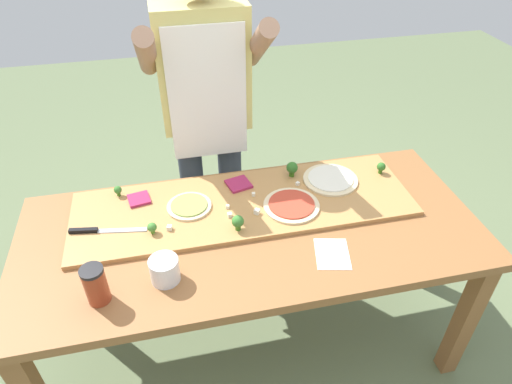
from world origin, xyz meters
name	(u,v)px	position (x,y,z in m)	size (l,w,h in m)	color
ground_plane	(252,339)	(0.00, 0.00, 0.00)	(8.00, 8.00, 0.00)	#60704C
prep_table	(251,244)	(0.00, 0.00, 0.65)	(1.83, 0.80, 0.74)	brown
cutting_board	(243,204)	(0.00, 0.14, 0.75)	(1.42, 0.44, 0.02)	#B27F47
chefs_knife	(97,230)	(-0.59, 0.09, 0.77)	(0.30, 0.07, 0.02)	#B7BABF
pizza_whole_pesto_green	(189,206)	(-0.23, 0.16, 0.77)	(0.18, 0.18, 0.02)	beige
pizza_whole_white_garlic	(330,179)	(0.41, 0.21, 0.77)	(0.24, 0.24, 0.02)	beige
pizza_whole_tomato_red	(291,205)	(0.19, 0.07, 0.77)	(0.23, 0.23, 0.02)	beige
pizza_slice_center	(139,199)	(-0.43, 0.25, 0.77)	(0.09, 0.09, 0.01)	#9E234C
pizza_slice_far_left	(239,184)	(0.00, 0.27, 0.77)	(0.10, 0.10, 0.01)	#9E234C
broccoli_floret_back_mid	(292,168)	(0.25, 0.28, 0.81)	(0.05, 0.05, 0.07)	#366618
broccoli_floret_front_right	(381,167)	(0.65, 0.22, 0.79)	(0.04, 0.04, 0.05)	#366618
broccoli_floret_center_left	(152,228)	(-0.38, 0.03, 0.79)	(0.04, 0.04, 0.05)	#487A23
broccoli_floret_back_right	(238,222)	(-0.06, -0.02, 0.80)	(0.05, 0.05, 0.07)	#3F7220
broccoli_floret_center_right	(118,190)	(-0.51, 0.30, 0.79)	(0.03, 0.03, 0.05)	#3F7220
cheese_crumble_a	(230,215)	(-0.07, 0.07, 0.77)	(0.02, 0.02, 0.02)	silver
cheese_crumble_b	(257,212)	(0.04, 0.06, 0.77)	(0.02, 0.02, 0.02)	white
cheese_crumble_c	(170,228)	(-0.32, 0.04, 0.77)	(0.02, 0.02, 0.02)	silver
cheese_crumble_d	(254,194)	(0.05, 0.18, 0.77)	(0.01, 0.01, 0.01)	silver
cheese_crumble_e	(298,184)	(0.25, 0.21, 0.77)	(0.01, 0.01, 0.01)	white
cheese_crumble_f	(228,207)	(-0.07, 0.12, 0.77)	(0.01, 0.01, 0.01)	silver
flour_cup	(165,271)	(-0.35, -0.19, 0.78)	(0.10, 0.10, 0.09)	white
sauce_jar	(96,285)	(-0.57, -0.24, 0.82)	(0.08, 0.08, 0.15)	#99381E
recipe_note	(332,254)	(0.26, -0.21, 0.74)	(0.12, 0.16, 0.00)	white
cook_center	(206,105)	(-0.09, 0.60, 1.00)	(0.54, 0.39, 1.67)	#333847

